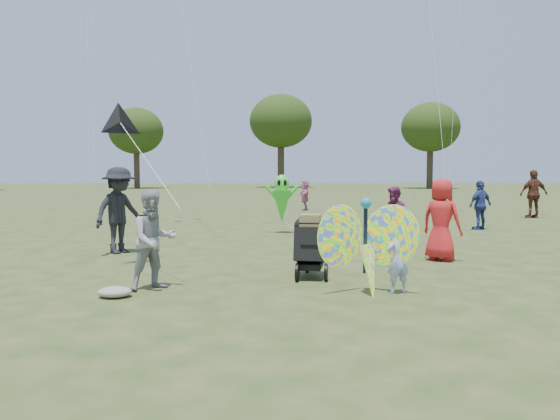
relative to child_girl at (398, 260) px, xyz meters
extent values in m
plane|color=#51592B|center=(-1.47, 0.71, -0.50)|extent=(160.00, 160.00, 0.00)
imported|color=#9BAEDC|center=(0.00, 0.00, 0.00)|extent=(0.41, 0.32, 1.00)
imported|color=gray|center=(-3.69, 0.43, 0.27)|extent=(0.94, 0.89, 1.54)
ellipsoid|color=gray|center=(-4.16, -0.10, -0.42)|extent=(0.48, 0.40, 0.15)
imported|color=red|center=(1.66, 2.96, 0.34)|extent=(0.96, 0.95, 1.68)
imported|color=black|center=(-5.18, 4.24, 0.46)|extent=(1.32, 1.42, 1.92)
imported|color=navy|center=(4.88, 8.82, 0.27)|extent=(0.98, 0.75, 1.55)
imported|color=#7B295F|center=(1.22, 5.08, 0.23)|extent=(0.81, 0.88, 1.47)
imported|color=#53291B|center=(8.72, 12.98, 0.45)|extent=(1.15, 0.55, 1.90)
imported|color=#B5678F|center=(0.12, 17.79, 0.22)|extent=(0.45, 1.34, 1.43)
cube|color=black|center=(-1.20, 1.28, 0.05)|extent=(0.62, 0.93, 0.71)
cube|color=black|center=(-1.20, 1.28, -0.28)|extent=(0.54, 0.75, 0.10)
ellipsoid|color=black|center=(-1.20, 1.53, 0.38)|extent=(0.51, 0.45, 0.33)
cylinder|color=black|center=(-1.44, 0.93, -0.35)|extent=(0.11, 0.30, 0.30)
cylinder|color=black|center=(-0.96, 0.93, -0.35)|extent=(0.11, 0.30, 0.30)
cylinder|color=black|center=(-1.20, 1.73, -0.39)|extent=(0.09, 0.23, 0.22)
cylinder|color=black|center=(-1.20, 0.80, 0.48)|extent=(0.44, 0.12, 0.03)
cube|color=#988149|center=(-1.20, 1.23, 0.46)|extent=(0.39, 0.34, 0.26)
ellipsoid|color=#FF285A|center=(-0.87, 0.00, 0.35)|extent=(0.98, 0.71, 1.24)
ellipsoid|color=#FF285A|center=(-0.11, 0.00, 0.35)|extent=(0.98, 0.71, 1.24)
cylinder|color=black|center=(-0.49, 0.02, 0.30)|extent=(0.06, 0.06, 1.00)
cone|color=#FF285A|center=(-0.44, -0.15, -0.20)|extent=(0.36, 0.49, 0.93)
sphere|color=teal|center=(-0.49, 0.00, 0.85)|extent=(0.16, 0.16, 0.16)
cone|color=black|center=(-4.68, 2.48, 2.24)|extent=(0.89, 0.62, 0.81)
cylinder|color=silver|center=(-3.99, 1.50, 1.49)|extent=(1.40, 1.97, 1.52)
cone|color=#3AD632|center=(-1.39, 8.05, 0.30)|extent=(0.56, 0.56, 0.95)
ellipsoid|color=#3AD632|center=(-1.39, 8.05, 0.95)|extent=(0.44, 0.39, 0.57)
ellipsoid|color=black|center=(-1.48, 7.87, 1.00)|extent=(0.10, 0.05, 0.17)
ellipsoid|color=black|center=(-1.30, 7.87, 1.00)|extent=(0.10, 0.05, 0.17)
cylinder|color=#3AD632|center=(-1.69, 8.05, 0.70)|extent=(0.43, 0.10, 0.49)
cylinder|color=#3AD632|center=(-1.09, 8.05, 0.70)|extent=(0.43, 0.10, 0.49)
cylinder|color=silver|center=(-1.09, 7.85, -0.30)|extent=(0.61, 0.41, 0.41)
cylinder|color=silver|center=(-4.39, 9.04, 6.24)|extent=(1.85, 2.68, 10.89)
cylinder|color=#3A2D21|center=(-15.47, 52.71, 1.39)|extent=(0.63, 0.63, 3.78)
ellipsoid|color=#2B4214|center=(-15.47, 52.71, 5.80)|extent=(5.94, 5.94, 5.05)
cylinder|color=#3A2D21|center=(0.53, 55.71, 1.81)|extent=(0.77, 0.77, 4.62)
ellipsoid|color=#2B4214|center=(0.53, 55.71, 7.20)|extent=(7.26, 7.26, 6.17)
cylinder|color=#3A2D21|center=(16.53, 50.71, 1.50)|extent=(0.66, 0.67, 3.99)
ellipsoid|color=#2B4214|center=(16.53, 50.71, 6.15)|extent=(6.27, 6.27, 5.33)
camera|label=1|loc=(-2.07, -7.99, 1.31)|focal=35.00mm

